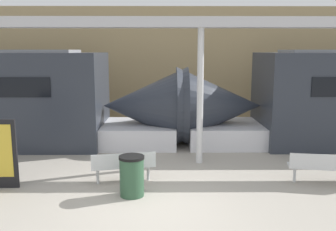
{
  "coord_description": "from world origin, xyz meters",
  "views": [
    {
      "loc": [
        0.24,
        -7.24,
        3.19
      ],
      "look_at": [
        0.33,
        2.96,
        1.4
      ],
      "focal_mm": 40.0,
      "sensor_mm": 36.0,
      "label": 1
    }
  ],
  "objects_px": {
    "bench_near": "(123,164)",
    "trash_bin": "(132,176)",
    "support_column_near": "(200,97)",
    "bench_far": "(325,166)"
  },
  "relations": [
    {
      "from": "bench_near",
      "to": "trash_bin",
      "type": "relative_size",
      "value": 1.76
    },
    {
      "from": "trash_bin",
      "to": "support_column_near",
      "type": "bearing_deg",
      "value": 55.02
    },
    {
      "from": "bench_near",
      "to": "support_column_near",
      "type": "relative_size",
      "value": 0.42
    },
    {
      "from": "bench_far",
      "to": "trash_bin",
      "type": "bearing_deg",
      "value": -160.95
    },
    {
      "from": "bench_near",
      "to": "support_column_near",
      "type": "distance_m",
      "value": 2.95
    },
    {
      "from": "bench_near",
      "to": "trash_bin",
      "type": "height_order",
      "value": "trash_bin"
    },
    {
      "from": "trash_bin",
      "to": "bench_near",
      "type": "bearing_deg",
      "value": 108.87
    },
    {
      "from": "support_column_near",
      "to": "trash_bin",
      "type": "bearing_deg",
      "value": -124.98
    },
    {
      "from": "bench_near",
      "to": "support_column_near",
      "type": "bearing_deg",
      "value": 27.92
    },
    {
      "from": "support_column_near",
      "to": "bench_near",
      "type": "bearing_deg",
      "value": -140.25
    }
  ]
}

